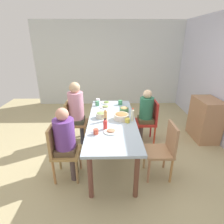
{
  "coord_description": "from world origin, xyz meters",
  "views": [
    {
      "loc": [
        2.83,
        -0.06,
        2.04
      ],
      "look_at": [
        0.0,
        0.0,
        0.89
      ],
      "focal_mm": 28.65,
      "sensor_mm": 36.0,
      "label": 1
    }
  ],
  "objects": [
    {
      "name": "chair_0",
      "position": [
        -0.52,
        0.79,
        0.51
      ],
      "size": [
        0.4,
        0.4,
        0.9
      ],
      "color": "red",
      "rests_on": "ground_plane"
    },
    {
      "name": "bowl_1",
      "position": [
        -0.03,
        0.17,
        0.8
      ],
      "size": [
        0.27,
        0.27,
        0.12
      ],
      "color": "beige",
      "rests_on": "dining_table"
    },
    {
      "name": "wall_left",
      "position": [
        -3.05,
        0.0,
        1.3
      ],
      "size": [
        0.12,
        4.76,
        2.6
      ],
      "primitive_type": "cube",
      "color": "silver",
      "rests_on": "ground_plane"
    },
    {
      "name": "chair_1",
      "position": [
        0.52,
        -0.79,
        0.51
      ],
      "size": [
        0.4,
        0.4,
        0.9
      ],
      "color": "#AD864C",
      "rests_on": "ground_plane"
    },
    {
      "name": "chair_2",
      "position": [
        0.52,
        0.79,
        0.51
      ],
      "size": [
        0.4,
        0.4,
        0.9
      ],
      "color": "tan",
      "rests_on": "ground_plane"
    },
    {
      "name": "bottle_2",
      "position": [
        0.34,
        -0.11,
        0.83
      ],
      "size": [
        0.06,
        0.06,
        0.18
      ],
      "color": "red",
      "rests_on": "dining_table"
    },
    {
      "name": "cup_0",
      "position": [
        -0.97,
        -0.3,
        0.78
      ],
      "size": [
        0.12,
        0.09,
        0.08
      ],
      "color": "white",
      "rests_on": "dining_table"
    },
    {
      "name": "person_3",
      "position": [
        -0.52,
        -0.7,
        0.77
      ],
      "size": [
        0.3,
        0.3,
        1.3
      ],
      "color": "#403547",
      "rests_on": "ground_plane"
    },
    {
      "name": "dining_table",
      "position": [
        0.0,
        0.0,
        0.66
      ],
      "size": [
        2.1,
        0.82,
        0.74
      ],
      "color": "#AABECE",
      "rests_on": "ground_plane"
    },
    {
      "name": "cup_4",
      "position": [
        0.1,
        0.26,
        0.78
      ],
      "size": [
        0.12,
        0.08,
        0.07
      ],
      "color": "#DCCC4B",
      "rests_on": "dining_table"
    },
    {
      "name": "bottle_1",
      "position": [
        0.04,
        0.35,
        0.85
      ],
      "size": [
        0.05,
        0.05,
        0.23
      ],
      "color": "#E9EACB",
      "rests_on": "dining_table"
    },
    {
      "name": "person_1",
      "position": [
        0.52,
        -0.7,
        0.7
      ],
      "size": [
        0.3,
        0.3,
        1.17
      ],
      "color": "brown",
      "rests_on": "ground_plane"
    },
    {
      "name": "bottle_0",
      "position": [
        0.05,
        -0.11,
        0.85
      ],
      "size": [
        0.06,
        0.06,
        0.22
      ],
      "color": "tan",
      "rests_on": "dining_table"
    },
    {
      "name": "side_cabinet",
      "position": [
        -0.64,
        2.02,
        0.45
      ],
      "size": [
        0.7,
        0.44,
        0.9
      ],
      "primitive_type": "cube",
      "color": "#AE7E58",
      "rests_on": "ground_plane"
    },
    {
      "name": "bowl_2",
      "position": [
        -0.36,
        0.24,
        0.8
      ],
      "size": [
        0.17,
        0.17,
        0.1
      ],
      "color": "#4D7B47",
      "rests_on": "dining_table"
    },
    {
      "name": "plate_1",
      "position": [
        0.44,
        -0.02,
        0.76
      ],
      "size": [
        0.23,
        0.23,
        0.04
      ],
      "color": "white",
      "rests_on": "dining_table"
    },
    {
      "name": "plate_0",
      "position": [
        -0.89,
        -0.1,
        0.76
      ],
      "size": [
        0.2,
        0.2,
        0.04
      ],
      "color": "white",
      "rests_on": "dining_table"
    },
    {
      "name": "plate_2",
      "position": [
        -0.62,
        -0.12,
        0.76
      ],
      "size": [
        0.22,
        0.22,
        0.04
      ],
      "color": "silver",
      "rests_on": "dining_table"
    },
    {
      "name": "cup_3",
      "position": [
        -0.79,
        0.19,
        0.79
      ],
      "size": [
        0.12,
        0.08,
        0.09
      ],
      "color": "#3E925C",
      "rests_on": "dining_table"
    },
    {
      "name": "cup_1",
      "position": [
        0.5,
        -0.25,
        0.78
      ],
      "size": [
        0.11,
        0.08,
        0.08
      ],
      "color": "#D2543E",
      "rests_on": "dining_table"
    },
    {
      "name": "ground_plane",
      "position": [
        0.0,
        0.0,
        0.0
      ],
      "size": [
        7.17,
        7.17,
        0.0
      ],
      "primitive_type": "plane",
      "color": "tan"
    },
    {
      "name": "bowl_0",
      "position": [
        -0.1,
        -0.19,
        0.8
      ],
      "size": [
        0.18,
        0.18,
        0.11
      ],
      "color": "beige",
      "rests_on": "dining_table"
    },
    {
      "name": "cup_2",
      "position": [
        -0.74,
        -0.3,
        0.79
      ],
      "size": [
        0.12,
        0.09,
        0.1
      ],
      "color": "#4D8C69",
      "rests_on": "dining_table"
    },
    {
      "name": "chair_3",
      "position": [
        -0.52,
        -0.79,
        0.51
      ],
      "size": [
        0.4,
        0.4,
        0.9
      ],
      "color": "#A7764A",
      "rests_on": "ground_plane"
    },
    {
      "name": "person_0",
      "position": [
        -0.52,
        0.69,
        0.67
      ],
      "size": [
        0.3,
        0.3,
        1.14
      ],
      "color": "#594D47",
      "rests_on": "ground_plane"
    }
  ]
}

